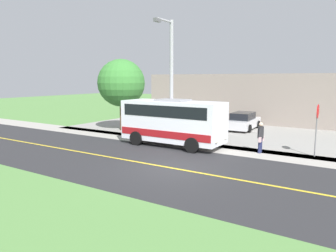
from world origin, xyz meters
TOP-DOWN VIEW (x-y plane):
  - ground_plane at (0.00, 0.00)m, footprint 120.00×120.00m
  - road_surface at (0.00, 0.00)m, footprint 8.00×100.00m
  - sidewalk at (-5.20, 0.00)m, footprint 2.40×100.00m
  - parking_lot_surface at (-12.40, 3.00)m, footprint 14.00×36.00m
  - road_centre_line at (0.00, 0.00)m, footprint 0.16×100.00m
  - shuttle_bus_front at (-4.49, -2.70)m, footprint 2.62×6.64m
  - pedestrian_with_bags at (-5.42, 2.62)m, footprint 0.72×0.34m
  - stop_sign at (-6.10, 5.43)m, footprint 0.76×0.07m
  - street_light_pole at (-4.88, -3.13)m, footprint 1.97×0.24m
  - parked_car_near at (-13.15, -1.07)m, footprint 4.47×2.16m
  - tree_curbside at (-7.40, -9.41)m, footprint 3.84×3.84m
  - commercial_building at (-21.40, -1.56)m, footprint 10.00×22.51m

SIDE VIEW (x-z plane):
  - ground_plane at x=0.00m, z-range 0.00..0.00m
  - sidewalk at x=-5.20m, z-range 0.00..0.01m
  - parking_lot_surface at x=-12.40m, z-range 0.00..0.01m
  - road_surface at x=0.00m, z-range 0.00..0.01m
  - road_centre_line at x=0.00m, z-range 0.01..0.01m
  - parked_car_near at x=-13.15m, z-range -0.04..1.41m
  - pedestrian_with_bags at x=-5.42m, z-range 0.07..1.84m
  - shuttle_bus_front at x=-4.49m, z-range 0.14..3.10m
  - stop_sign at x=-6.10m, z-range 0.52..3.40m
  - commercial_building at x=-21.40m, z-range 0.00..4.69m
  - tree_curbside at x=-7.40m, z-range 0.97..6.78m
  - street_light_pole at x=-4.88m, z-range 0.41..8.28m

